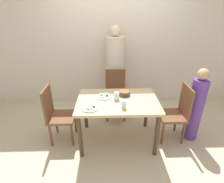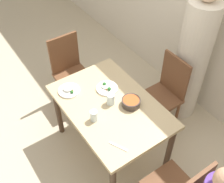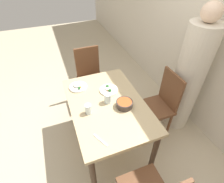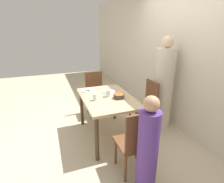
{
  "view_description": "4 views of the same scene",
  "coord_description": "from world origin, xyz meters",
  "px_view_note": "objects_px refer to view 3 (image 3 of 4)",
  "views": [
    {
      "loc": [
        -0.15,
        -2.28,
        1.98
      ],
      "look_at": [
        -0.08,
        -0.01,
        0.89
      ],
      "focal_mm": 28.0,
      "sensor_mm": 36.0,
      "label": 1
    },
    {
      "loc": [
        1.51,
        -1.03,
        2.75
      ],
      "look_at": [
        -0.04,
        0.04,
        0.87
      ],
      "focal_mm": 45.0,
      "sensor_mm": 36.0,
      "label": 2
    },
    {
      "loc": [
        1.33,
        -0.45,
        2.1
      ],
      "look_at": [
        0.04,
        0.04,
        0.94
      ],
      "focal_mm": 28.0,
      "sensor_mm": 36.0,
      "label": 3
    },
    {
      "loc": [
        2.56,
        -0.87,
        1.82
      ],
      "look_at": [
        0.1,
        0.05,
        0.87
      ],
      "focal_mm": 28.0,
      "sensor_mm": 36.0,
      "label": 4
    }
  ],
  "objects_px": {
    "bowl_curry": "(124,104)",
    "plate_rice_adult": "(78,86)",
    "person_adult": "(188,80)",
    "chair_adult_spot": "(161,103)",
    "glass_water_tall": "(108,98)"
  },
  "relations": [
    {
      "from": "bowl_curry",
      "to": "plate_rice_adult",
      "type": "relative_size",
      "value": 0.82
    },
    {
      "from": "person_adult",
      "to": "plate_rice_adult",
      "type": "distance_m",
      "value": 1.39
    },
    {
      "from": "chair_adult_spot",
      "to": "glass_water_tall",
      "type": "distance_m",
      "value": 0.8
    },
    {
      "from": "bowl_curry",
      "to": "glass_water_tall",
      "type": "xyz_separation_m",
      "value": [
        -0.13,
        -0.15,
        0.02
      ]
    },
    {
      "from": "bowl_curry",
      "to": "chair_adult_spot",
      "type": "bearing_deg",
      "value": 100.51
    },
    {
      "from": "chair_adult_spot",
      "to": "plate_rice_adult",
      "type": "xyz_separation_m",
      "value": [
        -0.4,
        -0.99,
        0.26
      ]
    },
    {
      "from": "chair_adult_spot",
      "to": "person_adult",
      "type": "xyz_separation_m",
      "value": [
        0.0,
        0.35,
        0.29
      ]
    },
    {
      "from": "person_adult",
      "to": "glass_water_tall",
      "type": "relative_size",
      "value": 14.52
    },
    {
      "from": "person_adult",
      "to": "chair_adult_spot",
      "type": "bearing_deg",
      "value": -90.0
    },
    {
      "from": "chair_adult_spot",
      "to": "person_adult",
      "type": "height_order",
      "value": "person_adult"
    },
    {
      "from": "chair_adult_spot",
      "to": "bowl_curry",
      "type": "xyz_separation_m",
      "value": [
        0.11,
        -0.59,
        0.29
      ]
    },
    {
      "from": "plate_rice_adult",
      "to": "glass_water_tall",
      "type": "distance_m",
      "value": 0.46
    },
    {
      "from": "person_adult",
      "to": "plate_rice_adult",
      "type": "height_order",
      "value": "person_adult"
    },
    {
      "from": "person_adult",
      "to": "bowl_curry",
      "type": "xyz_separation_m",
      "value": [
        0.11,
        -0.94,
        -0.0
      ]
    },
    {
      "from": "chair_adult_spot",
      "to": "bowl_curry",
      "type": "height_order",
      "value": "chair_adult_spot"
    }
  ]
}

